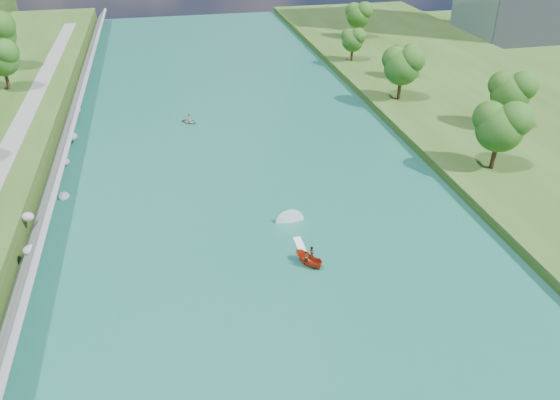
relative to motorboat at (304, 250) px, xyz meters
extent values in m
plane|color=#2D5119|center=(-3.79, -9.65, -0.69)|extent=(260.00, 260.00, 0.00)
cube|color=#185B4D|center=(-3.79, 10.35, -0.64)|extent=(55.00, 240.00, 0.10)
cube|color=slate|center=(-29.64, 10.35, 1.11)|extent=(3.54, 236.00, 4.05)
ellipsoid|color=gray|center=(-29.57, -6.21, 0.89)|extent=(1.00, 1.02, 0.70)
ellipsoid|color=gray|center=(-29.56, 4.15, 1.63)|extent=(1.66, 1.54, 0.95)
ellipsoid|color=gray|center=(-30.69, 10.14, 2.29)|extent=(1.43, 1.16, 1.15)
ellipsoid|color=gray|center=(-28.33, 19.47, -0.54)|extent=(1.52, 1.88, 1.12)
ellipsoid|color=gray|center=(-29.14, 29.04, 0.09)|extent=(1.39, 1.69, 0.95)
ellipsoid|color=gray|center=(-28.90, 37.30, 0.61)|extent=(1.71, 1.95, 1.10)
ellipsoid|color=gray|center=(-29.03, 48.23, 0.93)|extent=(1.15, 1.00, 0.77)
ellipsoid|color=#2D5115|center=(-41.46, 56.85, 8.21)|extent=(6.47, 6.47, 10.79)
ellipsoid|color=#2D5115|center=(30.69, 12.45, 6.64)|extent=(6.99, 6.99, 11.65)
ellipsoid|color=#2D5115|center=(40.54, 25.31, 6.39)|extent=(6.70, 6.70, 11.16)
ellipsoid|color=#2D5115|center=(29.00, 41.74, 6.60)|extent=(6.95, 6.95, 11.58)
ellipsoid|color=#2D5115|center=(34.86, 53.74, 4.94)|extent=(4.95, 4.95, 8.26)
ellipsoid|color=#2D5115|center=(28.61, 67.57, 5.05)|extent=(5.09, 5.09, 8.48)
ellipsoid|color=#2D5115|center=(36.64, 86.77, 6.08)|extent=(6.32, 6.32, 10.54)
imported|color=#B82B0E|center=(-0.02, -2.01, 0.11)|extent=(3.19, 3.73, 1.39)
imported|color=#66605B|center=(-0.42, -2.41, 0.63)|extent=(0.72, 0.56, 1.74)
imported|color=#66605B|center=(0.48, -1.51, 0.55)|extent=(0.97, 0.95, 1.58)
cube|color=white|center=(-0.02, 0.99, -0.56)|extent=(0.90, 5.00, 0.06)
imported|color=gray|center=(-9.83, 41.94, -0.27)|extent=(3.69, 3.77, 0.64)
imported|color=#66605B|center=(-9.83, 41.94, 0.35)|extent=(0.78, 0.65, 1.37)
camera|label=1|loc=(-13.47, -48.61, 36.20)|focal=35.00mm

